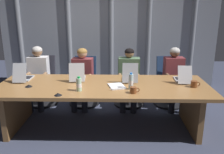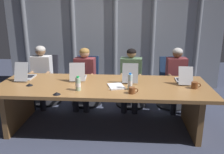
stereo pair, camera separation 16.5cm
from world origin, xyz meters
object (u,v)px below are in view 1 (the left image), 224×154
at_px(conference_mic_left_side, 29,86).
at_px(office_chair_left_mid, 84,87).
at_px(office_chair_center, 129,88).
at_px(laptop_right_mid, 182,78).
at_px(laptop_center, 130,77).
at_px(office_chair_right_mid, 169,87).
at_px(coffee_mug_near, 134,90).
at_px(laptop_left_end, 23,77).
at_px(conference_mic_middle, 58,94).
at_px(laptop_left_mid, 78,76).
at_px(office_chair_left_end, 43,86).
at_px(person_right_mid, 175,75).
at_px(person_left_mid, 82,75).
at_px(water_bottle_primary, 79,84).
at_px(coffee_mug_far, 194,84).
at_px(spiral_notepad, 117,86).
at_px(water_bottle_secondary, 131,82).
at_px(person_center, 129,75).
at_px(person_left_end, 38,73).

bearing_deg(conference_mic_left_side, office_chair_left_mid, 59.47).
bearing_deg(office_chair_left_mid, office_chair_center, 93.16).
bearing_deg(laptop_right_mid, laptop_center, 92.66).
height_order(laptop_center, laptop_right_mid, laptop_center).
bearing_deg(office_chair_right_mid, coffee_mug_near, -39.23).
distance_m(laptop_left_end, conference_mic_middle, 1.02).
relative_size(laptop_left_mid, coffee_mug_near, 3.02).
relative_size(laptop_center, laptop_right_mid, 0.91).
height_order(office_chair_left_end, person_right_mid, person_right_mid).
xyz_separation_m(laptop_left_end, person_left_mid, (0.86, 0.65, -0.14)).
distance_m(laptop_left_mid, water_bottle_primary, 0.55).
relative_size(coffee_mug_far, spiral_notepad, 0.40).
bearing_deg(laptop_left_end, person_right_mid, -77.46).
distance_m(office_chair_right_mid, person_left_mid, 1.74).
bearing_deg(laptop_left_end, person_left_mid, -54.41).
bearing_deg(office_chair_left_mid, person_right_mid, 88.13).
bearing_deg(water_bottle_primary, person_left_mid, 96.63).
height_order(person_left_mid, conference_mic_middle, person_left_mid).
relative_size(office_chair_center, coffee_mug_near, 6.63).
bearing_deg(spiral_notepad, office_chair_center, 61.37).
relative_size(laptop_left_end, water_bottle_secondary, 1.77).
bearing_deg(laptop_center, water_bottle_secondary, -179.45).
xyz_separation_m(water_bottle_primary, water_bottle_secondary, (0.74, 0.09, 0.02)).
height_order(laptop_right_mid, office_chair_center, laptop_right_mid).
bearing_deg(water_bottle_primary, laptop_left_end, 153.17).
bearing_deg(laptop_center, coffee_mug_near, -176.32).
height_order(laptop_left_mid, laptop_right_mid, laptop_left_mid).
distance_m(laptop_left_mid, office_chair_right_mid, 1.90).
xyz_separation_m(water_bottle_primary, spiral_notepad, (0.54, 0.20, -0.09)).
bearing_deg(conference_mic_left_side, coffee_mug_near, -8.58).
xyz_separation_m(water_bottle_primary, conference_mic_middle, (-0.26, -0.19, -0.08)).
distance_m(person_left_mid, person_right_mid, 1.76).
distance_m(conference_mic_middle, spiral_notepad, 0.89).
distance_m(water_bottle_secondary, conference_mic_middle, 1.05).
height_order(person_center, person_right_mid, person_right_mid).
xyz_separation_m(office_chair_right_mid, spiral_notepad, (-1.04, -1.11, 0.38)).
bearing_deg(person_left_mid, laptop_left_end, -48.97).
relative_size(laptop_left_mid, office_chair_left_end, 0.43).
xyz_separation_m(office_chair_left_end, water_bottle_primary, (0.95, -1.31, 0.47)).
distance_m(office_chair_left_end, office_chair_right_mid, 2.53).
distance_m(water_bottle_primary, spiral_notepad, 0.58).
xyz_separation_m(office_chair_left_end, office_chair_center, (1.73, -0.00, -0.01)).
relative_size(laptop_center, coffee_mug_near, 2.88).
relative_size(person_left_mid, spiral_notepad, 3.21).
bearing_deg(person_left_end, person_right_mid, 88.50).
distance_m(laptop_center, spiral_notepad, 0.37).
height_order(laptop_right_mid, conference_mic_left_side, laptop_right_mid).
distance_m(person_right_mid, coffee_mug_far, 0.95).
bearing_deg(laptop_center, conference_mic_middle, 125.57).
bearing_deg(person_right_mid, laptop_left_mid, -74.09).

